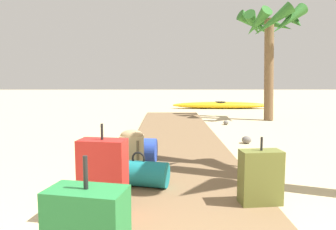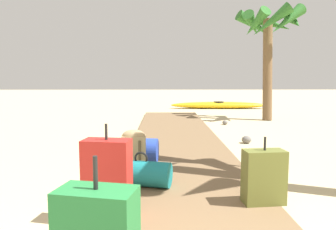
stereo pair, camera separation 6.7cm
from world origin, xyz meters
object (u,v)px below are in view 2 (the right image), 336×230
Objects in this scene: duffel_bag_teal at (141,173)px; palm_tree_far_right at (270,32)px; suitcase_olive at (264,177)px; kayak at (219,105)px; backpack_tan at (134,150)px; duffel_bag_blue at (137,150)px; suitcase_red at (107,178)px.

duffel_bag_teal is 7.88m from palm_tree_far_right.
palm_tree_far_right is at bearing 71.99° from suitcase_olive.
kayak is (1.40, 10.88, -0.21)m from suitcase_olive.
suitcase_olive is 0.16× the size of kayak.
backpack_tan is at bearing -121.81° from palm_tree_far_right.
palm_tree_far_right is at bearing 61.42° from duffel_bag_teal.
duffel_bag_blue is at bearing 130.34° from suitcase_olive.
duffel_bag_teal is at bearing -104.48° from kayak.
backpack_tan is at bearing 85.09° from suitcase_red.
suitcase_red is 0.24× the size of palm_tree_far_right.
suitcase_red is at bearing -94.91° from backpack_tan.
backpack_tan is (-1.40, 1.13, 0.03)m from suitcase_olive.
duffel_bag_teal is at bearing -77.02° from backpack_tan.
duffel_bag_teal is (0.25, 0.82, -0.20)m from suitcase_red.
palm_tree_far_right is 4.66m from kayak.
palm_tree_far_right reaches higher than duffel_bag_teal.
palm_tree_far_right is (3.58, 6.57, 2.50)m from duffel_bag_teal.
suitcase_olive is 1.38m from duffel_bag_teal.
suitcase_red is at bearing -117.43° from palm_tree_far_right.
kayak is (2.92, 11.15, -0.29)m from suitcase_red.
suitcase_olive reaches higher than duffel_bag_blue.
backpack_tan is 0.16× the size of palm_tree_far_right.
suitcase_olive is 0.91× the size of duffel_bag_teal.
palm_tree_far_right reaches higher than backpack_tan.
backpack_tan is (-0.13, 0.58, 0.15)m from duffel_bag_teal.
suitcase_red is at bearing -104.69° from kayak.
suitcase_olive is at bearing -97.35° from kayak.
suitcase_olive is 1.19× the size of backpack_tan.
palm_tree_far_right is (3.83, 7.38, 2.29)m from suitcase_red.
palm_tree_far_right is (3.71, 5.98, 2.35)m from backpack_tan.
backpack_tan is 7.42m from palm_tree_far_right.
suitcase_red is 1.29× the size of duffel_bag_blue.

